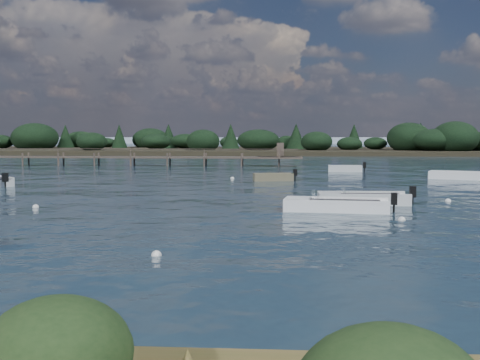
# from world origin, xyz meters

# --- Properties ---
(ground) EXTENTS (400.00, 400.00, 0.00)m
(ground) POSITION_xyz_m (0.00, 60.00, 0.00)
(ground) COLOR #142430
(ground) RESTS_ON ground
(tender_far_grey_b) EXTENTS (3.69, 1.55, 1.25)m
(tender_far_grey_b) POSITION_xyz_m (10.39, 38.55, 0.18)
(tender_far_grey_b) COLOR #B6BCBE
(tender_far_grey_b) RESTS_ON ground
(dinghy_mid_white_a) EXTENTS (5.38, 2.42, 1.24)m
(dinghy_mid_white_a) POSITION_xyz_m (6.73, 7.93, 0.16)
(dinghy_mid_white_a) COLOR white
(dinghy_mid_white_a) RESTS_ON ground
(dinghy_mid_white_b) EXTENTS (5.09, 1.84, 1.26)m
(dinghy_mid_white_b) POSITION_xyz_m (8.41, 10.96, 0.17)
(dinghy_mid_white_b) COLOR #B6BCBE
(dinghy_mid_white_b) RESTS_ON ground
(tender_far_white) EXTENTS (3.53, 1.75, 1.18)m
(tender_far_white) POSITION_xyz_m (3.48, 26.46, 0.17)
(tender_far_white) COLOR #72694C
(tender_far_white) RESTS_ON ground
(dinghy_extra_a) EXTENTS (5.06, 3.45, 1.29)m
(dinghy_extra_a) POSITION_xyz_m (18.63, 29.15, 0.18)
(dinghy_extra_a) COLOR white
(dinghy_extra_a) RESTS_ON ground
(buoy_a) EXTENTS (0.32, 0.32, 0.32)m
(buoy_a) POSITION_xyz_m (0.36, -3.19, 0.00)
(buoy_a) COLOR silver
(buoy_a) RESTS_ON ground
(buoy_b) EXTENTS (0.32, 0.32, 0.32)m
(buoy_b) POSITION_xyz_m (9.26, 4.94, 0.00)
(buoy_b) COLOR silver
(buoy_b) RESTS_ON ground
(buoy_c) EXTENTS (0.32, 0.32, 0.32)m
(buoy_c) POSITION_xyz_m (-8.19, 8.26, 0.00)
(buoy_c) COLOR silver
(buoy_c) RESTS_ON ground
(buoy_d) EXTENTS (0.32, 0.32, 0.32)m
(buoy_d) POSITION_xyz_m (13.24, 12.47, 0.00)
(buoy_d) COLOR silver
(buoy_d) RESTS_ON ground
(buoy_e) EXTENTS (0.32, 0.32, 0.32)m
(buoy_e) POSITION_xyz_m (0.07, 28.50, 0.00)
(buoy_e) COLOR silver
(buoy_e) RESTS_ON ground
(jetty) EXTENTS (64.50, 3.20, 3.40)m
(jetty) POSITION_xyz_m (-21.74, 47.99, 0.98)
(jetty) COLOR #4A3E36
(jetty) RESTS_ON ground
(far_headland) EXTENTS (190.00, 40.00, 5.80)m
(far_headland) POSITION_xyz_m (25.00, 100.00, 1.96)
(far_headland) COLOR black
(far_headland) RESTS_ON ground
(distant_haze) EXTENTS (280.00, 20.00, 2.40)m
(distant_haze) POSITION_xyz_m (-90.00, 230.00, 0.00)
(distant_haze) COLOR #93A4B6
(distant_haze) RESTS_ON ground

